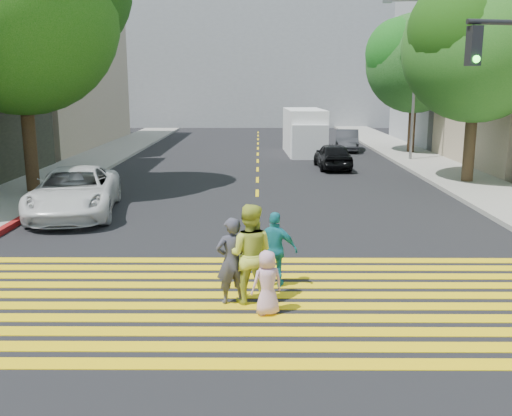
{
  "coord_description": "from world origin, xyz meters",
  "views": [
    {
      "loc": [
        0.06,
        -8.76,
        3.97
      ],
      "look_at": [
        0.0,
        3.0,
        1.4
      ],
      "focal_mm": 40.0,
      "sensor_mm": 36.0,
      "label": 1
    }
  ],
  "objects_px": {
    "tree_left": "(21,4)",
    "dark_car_parked": "(347,140)",
    "pedestrian_extra": "(275,250)",
    "dark_car_near": "(333,156)",
    "pedestrian_man": "(232,261)",
    "white_sedan": "(75,192)",
    "tree_right_near": "(479,40)",
    "pedestrian_child": "(267,283)",
    "silver_car": "(306,133)",
    "white_van": "(305,133)",
    "pedestrian_woman": "(249,254)",
    "tree_right_far": "(417,58)"
  },
  "relations": [
    {
      "from": "tree_left",
      "to": "dark_car_parked",
      "type": "distance_m",
      "value": 20.35
    },
    {
      "from": "pedestrian_extra",
      "to": "dark_car_near",
      "type": "bearing_deg",
      "value": -87.41
    },
    {
      "from": "tree_left",
      "to": "pedestrian_man",
      "type": "height_order",
      "value": "tree_left"
    },
    {
      "from": "pedestrian_man",
      "to": "white_sedan",
      "type": "distance_m",
      "value": 8.89
    },
    {
      "from": "tree_right_near",
      "to": "tree_left",
      "type": "bearing_deg",
      "value": -172.4
    },
    {
      "from": "tree_right_near",
      "to": "white_sedan",
      "type": "bearing_deg",
      "value": -158.47
    },
    {
      "from": "pedestrian_child",
      "to": "dark_car_parked",
      "type": "bearing_deg",
      "value": -123.62
    },
    {
      "from": "white_sedan",
      "to": "dark_car_parked",
      "type": "distance_m",
      "value": 20.54
    },
    {
      "from": "pedestrian_child",
      "to": "pedestrian_extra",
      "type": "height_order",
      "value": "pedestrian_extra"
    },
    {
      "from": "tree_left",
      "to": "silver_car",
      "type": "height_order",
      "value": "tree_left"
    },
    {
      "from": "pedestrian_child",
      "to": "white_van",
      "type": "relative_size",
      "value": 0.21
    },
    {
      "from": "pedestrian_woman",
      "to": "dark_car_near",
      "type": "bearing_deg",
      "value": -95.59
    },
    {
      "from": "tree_right_near",
      "to": "pedestrian_man",
      "type": "bearing_deg",
      "value": -124.92
    },
    {
      "from": "tree_right_far",
      "to": "pedestrian_woman",
      "type": "bearing_deg",
      "value": -111.43
    },
    {
      "from": "silver_car",
      "to": "tree_left",
      "type": "bearing_deg",
      "value": 51.4
    },
    {
      "from": "pedestrian_child",
      "to": "dark_car_parked",
      "type": "relative_size",
      "value": 0.3
    },
    {
      "from": "pedestrian_man",
      "to": "pedestrian_woman",
      "type": "distance_m",
      "value": 0.35
    },
    {
      "from": "tree_left",
      "to": "pedestrian_extra",
      "type": "bearing_deg",
      "value": -48.76
    },
    {
      "from": "white_sedan",
      "to": "dark_car_parked",
      "type": "relative_size",
      "value": 1.36
    },
    {
      "from": "dark_car_near",
      "to": "pedestrian_child",
      "type": "bearing_deg",
      "value": 76.99
    },
    {
      "from": "tree_right_near",
      "to": "dark_car_near",
      "type": "height_order",
      "value": "tree_right_near"
    },
    {
      "from": "pedestrian_woman",
      "to": "white_sedan",
      "type": "xyz_separation_m",
      "value": [
        -5.49,
        7.19,
        -0.21
      ]
    },
    {
      "from": "dark_car_near",
      "to": "pedestrian_extra",
      "type": "bearing_deg",
      "value": 76.67
    },
    {
      "from": "white_van",
      "to": "pedestrian_woman",
      "type": "bearing_deg",
      "value": -99.41
    },
    {
      "from": "pedestrian_woman",
      "to": "dark_car_near",
      "type": "xyz_separation_m",
      "value": [
        3.7,
        17.01,
        -0.31
      ]
    },
    {
      "from": "tree_right_far",
      "to": "pedestrian_man",
      "type": "relative_size",
      "value": 4.91
    },
    {
      "from": "tree_right_far",
      "to": "silver_car",
      "type": "xyz_separation_m",
      "value": [
        -5.56,
        6.2,
        -4.72
      ]
    },
    {
      "from": "white_sedan",
      "to": "white_van",
      "type": "distance_m",
      "value": 17.67
    },
    {
      "from": "dark_car_parked",
      "to": "white_van",
      "type": "relative_size",
      "value": 0.7
    },
    {
      "from": "tree_left",
      "to": "white_sedan",
      "type": "distance_m",
      "value": 7.25
    },
    {
      "from": "pedestrian_child",
      "to": "dark_car_near",
      "type": "relative_size",
      "value": 0.32
    },
    {
      "from": "pedestrian_woman",
      "to": "pedestrian_child",
      "type": "distance_m",
      "value": 0.74
    },
    {
      "from": "pedestrian_man",
      "to": "tree_right_far",
      "type": "bearing_deg",
      "value": -133.44
    },
    {
      "from": "tree_right_far",
      "to": "dark_car_parked",
      "type": "bearing_deg",
      "value": 154.46
    },
    {
      "from": "tree_left",
      "to": "dark_car_near",
      "type": "xyz_separation_m",
      "value": [
        11.68,
        6.47,
        -6.03
      ]
    },
    {
      "from": "pedestrian_extra",
      "to": "white_van",
      "type": "bearing_deg",
      "value": -82.22
    },
    {
      "from": "pedestrian_extra",
      "to": "white_van",
      "type": "xyz_separation_m",
      "value": [
        2.31,
        21.92,
        0.45
      ]
    },
    {
      "from": "pedestrian_man",
      "to": "pedestrian_child",
      "type": "bearing_deg",
      "value": 119.21
    },
    {
      "from": "tree_right_far",
      "to": "pedestrian_woman",
      "type": "relative_size",
      "value": 4.28
    },
    {
      "from": "silver_car",
      "to": "white_van",
      "type": "height_order",
      "value": "white_van"
    },
    {
      "from": "tree_left",
      "to": "dark_car_parked",
      "type": "bearing_deg",
      "value": 46.04
    },
    {
      "from": "tree_left",
      "to": "pedestrian_woman",
      "type": "distance_m",
      "value": 14.41
    },
    {
      "from": "pedestrian_woman",
      "to": "dark_car_parked",
      "type": "relative_size",
      "value": 0.49
    },
    {
      "from": "tree_right_far",
      "to": "pedestrian_child",
      "type": "distance_m",
      "value": 25.45
    },
    {
      "from": "silver_car",
      "to": "tree_right_far",
      "type": "bearing_deg",
      "value": 124.88
    },
    {
      "from": "pedestrian_extra",
      "to": "silver_car",
      "type": "xyz_separation_m",
      "value": [
        2.92,
        28.22,
        -0.1
      ]
    },
    {
      "from": "pedestrian_man",
      "to": "dark_car_near",
      "type": "distance_m",
      "value": 17.52
    },
    {
      "from": "silver_car",
      "to": "white_van",
      "type": "bearing_deg",
      "value": 77.45
    },
    {
      "from": "pedestrian_woman",
      "to": "pedestrian_extra",
      "type": "bearing_deg",
      "value": -113.64
    },
    {
      "from": "pedestrian_extra",
      "to": "dark_car_parked",
      "type": "bearing_deg",
      "value": -88.16
    }
  ]
}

